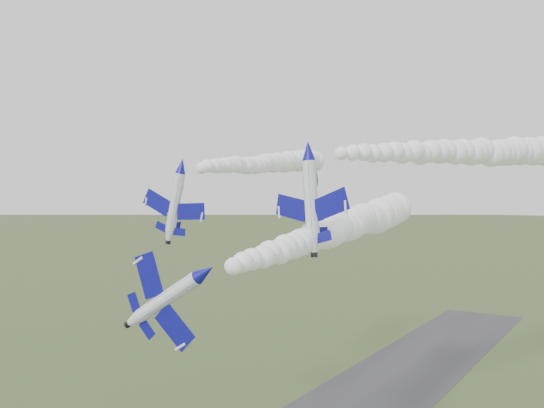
{
  "coord_description": "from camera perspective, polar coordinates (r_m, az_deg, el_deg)",
  "views": [
    {
      "loc": [
        46.48,
        -47.16,
        41.08
      ],
      "look_at": [
        5.75,
        17.74,
        39.3
      ],
      "focal_mm": 40.0,
      "sensor_mm": 36.0,
      "label": 1
    }
  ],
  "objects": [
    {
      "name": "jet_pair_left",
      "position": [
        86.7,
        -8.55,
        3.59
      ],
      "size": [
        10.33,
        12.53,
        3.59
      ],
      "rotation": [
        0.0,
        0.21,
        0.12
      ],
      "color": "white"
    },
    {
      "name": "jet_pair_right",
      "position": [
        75.2,
        3.38,
        5.06
      ],
      "size": [
        12.18,
        14.25,
        3.6
      ],
      "rotation": [
        0.0,
        -0.08,
        -0.26
      ],
      "color": "white"
    },
    {
      "name": "smoke_trail_jet_pair_left",
      "position": [
        111.94,
        -0.39,
        3.88
      ],
      "size": [
        10.55,
        51.23,
        4.53
      ],
      "primitive_type": null,
      "rotation": [
        0.0,
        0.0,
        0.12
      ],
      "color": "white"
    },
    {
      "name": "jet_lead",
      "position": [
        56.7,
        -6.35,
        -6.4
      ],
      "size": [
        5.6,
        12.08,
        8.47
      ],
      "rotation": [
        0.0,
        1.01,
        0.1
      ],
      "color": "white"
    },
    {
      "name": "smoke_trail_jet_pair_right",
      "position": [
        103.97,
        17.73,
        4.68
      ],
      "size": [
        22.0,
        64.34,
        5.53
      ],
      "primitive_type": null,
      "rotation": [
        0.0,
        0.0,
        -0.26
      ],
      "color": "white"
    },
    {
      "name": "smoke_trail_jet_lead",
      "position": [
        86.4,
        6.19,
        -2.41
      ],
      "size": [
        11.81,
        62.63,
        5.73
      ],
      "primitive_type": null,
      "rotation": [
        0.0,
        0.0,
        0.1
      ],
      "color": "white"
    }
  ]
}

